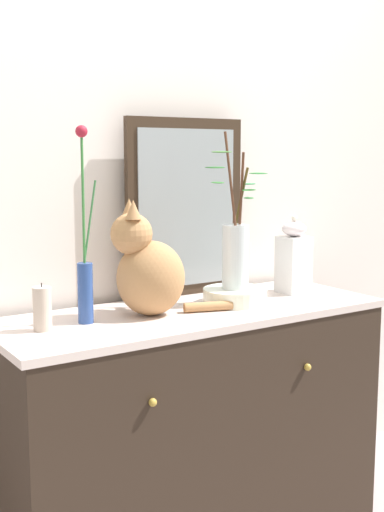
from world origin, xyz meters
TOP-DOWN VIEW (x-y plane):
  - wall_back at (0.00, 0.32)m, footprint 4.40×0.08m
  - sideboard at (0.00, -0.00)m, footprint 1.32×0.50m
  - mirror_leaning at (0.11, 0.22)m, footprint 0.48×0.03m
  - cat_sitting at (-0.16, 0.01)m, footprint 0.40×0.24m
  - vase_slim_green at (-0.37, 0.03)m, footprint 0.07×0.05m
  - bowl_porcelain at (0.18, 0.00)m, footprint 0.22×0.22m
  - vase_glass_clear at (0.18, 0.00)m, footprint 0.24×0.13m
  - jar_lidded_porcelain at (0.47, 0.03)m, footprint 0.10×0.10m
  - candle_pillar at (-0.51, 0.01)m, footprint 0.05×0.05m

SIDE VIEW (x-z plane):
  - sideboard at x=0.00m, z-range 0.00..0.83m
  - bowl_porcelain at x=0.18m, z-range 0.83..0.88m
  - candle_pillar at x=-0.51m, z-range 0.82..0.96m
  - jar_lidded_porcelain at x=0.47m, z-range 0.81..1.10m
  - cat_sitting at x=-0.16m, z-range 0.79..1.16m
  - vase_slim_green at x=-0.37m, z-range 0.69..1.28m
  - vase_glass_clear at x=0.18m, z-range 0.74..1.28m
  - mirror_leaning at x=0.11m, z-range 0.83..1.47m
  - wall_back at x=0.00m, z-range 0.00..2.60m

